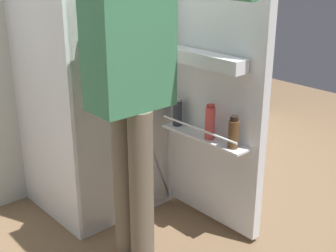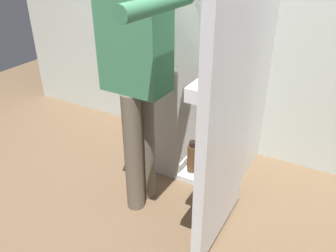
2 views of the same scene
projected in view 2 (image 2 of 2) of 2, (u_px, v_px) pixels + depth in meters
The scene contains 3 objects.
ground_plane at pixel (172, 203), 2.41m from camera, with size 6.68×6.68×0.00m, color brown.
refrigerator at pixel (213, 57), 2.36m from camera, with size 0.74×1.32×1.81m.
person at pixel (137, 63), 1.96m from camera, with size 0.51×0.71×1.67m.
Camera 2 is at (0.88, -1.63, 1.62)m, focal length 36.99 mm.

